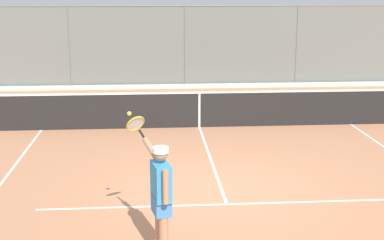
# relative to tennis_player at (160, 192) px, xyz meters

# --- Properties ---
(ground_plane) EXTENTS (60.00, 60.00, 0.00)m
(ground_plane) POSITION_rel_tennis_player_xyz_m (-1.16, -2.23, -0.89)
(ground_plane) COLOR #B27551
(court_line_markings) EXTENTS (8.30, 9.77, 0.01)m
(court_line_markings) POSITION_rel_tennis_player_xyz_m (-1.16, -1.34, -0.88)
(court_line_markings) COLOR white
(court_line_markings) RESTS_ON ground
(fence_backdrop) EXTENTS (19.56, 1.37, 3.00)m
(fence_backdrop) POSITION_rel_tennis_player_xyz_m (-1.16, -13.63, 0.44)
(fence_backdrop) COLOR slate
(fence_backdrop) RESTS_ON ground
(tennis_net) EXTENTS (10.66, 0.09, 1.07)m
(tennis_net) POSITION_rel_tennis_player_xyz_m (-1.16, -7.02, -0.39)
(tennis_net) COLOR #2D2D2D
(tennis_net) RESTS_ON ground
(tennis_player) EXTENTS (0.67, 1.25, 1.83)m
(tennis_player) POSITION_rel_tennis_player_xyz_m (0.00, 0.00, 0.00)
(tennis_player) COLOR silver
(tennis_player) RESTS_ON ground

